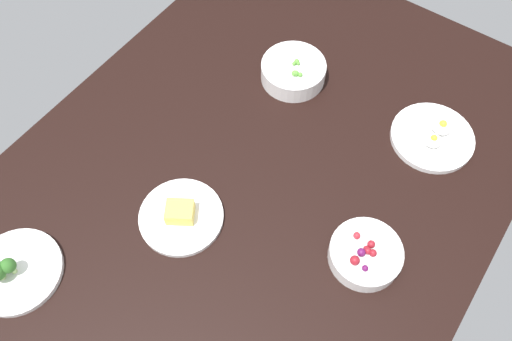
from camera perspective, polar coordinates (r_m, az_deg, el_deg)
The scene contains 6 objects.
dining_table at distance 128.65cm, azimuth 0.00°, elevation -0.90°, with size 155.70×112.73×4.00cm, color black.
plate_cheese at distance 121.62cm, azimuth -8.33°, elevation -4.99°, with size 19.90×19.90×5.14cm.
bowl_peas at distance 143.13cm, azimuth 4.17°, elevation 10.98°, with size 17.76×17.76×6.76cm.
plate_eggs at distance 139.16cm, azimuth 19.06°, elevation 3.60°, with size 21.22×21.22×5.17cm.
plate_broccoli at distance 126.62cm, azimuth -25.29°, elevation -10.06°, with size 20.18×20.18×7.35cm.
bowl_berries at distance 117.74cm, azimuth 12.05°, elevation -9.03°, with size 16.40×16.40×6.34cm.
Camera 1 is at (-51.96, -36.62, 113.85)cm, focal length 36.02 mm.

